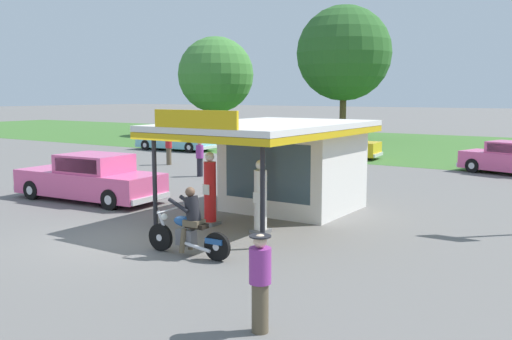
# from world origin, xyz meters

# --- Properties ---
(ground_plane) EXTENTS (300.00, 300.00, 0.00)m
(ground_plane) POSITION_xyz_m (0.00, 0.00, 0.00)
(ground_plane) COLOR slate
(grass_verge_strip) EXTENTS (120.00, 24.00, 0.01)m
(grass_verge_strip) POSITION_xyz_m (0.00, 30.00, 0.00)
(grass_verge_strip) COLOR #3D6B2D
(grass_verge_strip) RESTS_ON ground
(service_station_kiosk) EXTENTS (4.32, 6.75, 3.24)m
(service_station_kiosk) POSITION_xyz_m (1.68, 5.39, 1.64)
(service_station_kiosk) COLOR silver
(service_station_kiosk) RESTS_ON ground
(gas_pump_nearside) EXTENTS (0.44, 0.44, 2.04)m
(gas_pump_nearside) POSITION_xyz_m (0.85, 2.56, 0.94)
(gas_pump_nearside) COLOR slate
(gas_pump_nearside) RESTS_ON ground
(gas_pump_offside) EXTENTS (0.44, 0.44, 1.94)m
(gas_pump_offside) POSITION_xyz_m (2.51, 2.56, 0.88)
(gas_pump_offside) COLOR slate
(gas_pump_offside) RESTS_ON ground
(motorcycle_with_rider) EXTENTS (2.24, 0.70, 1.58)m
(motorcycle_with_rider) POSITION_xyz_m (2.35, -0.14, 0.65)
(motorcycle_with_rider) COLOR black
(motorcycle_with_rider) RESTS_ON ground
(featured_classic_sedan) EXTENTS (5.68, 2.29, 1.61)m
(featured_classic_sedan) POSITION_xyz_m (-4.89, 3.25, 0.73)
(featured_classic_sedan) COLOR #E55993
(featured_classic_sedan) RESTS_ON ground
(parked_car_back_row_centre_left) EXTENTS (5.47, 2.29, 1.50)m
(parked_car_back_row_centre_left) POSITION_xyz_m (-14.14, 18.27, 0.68)
(parked_car_back_row_centre_left) COLOR #7AC6D1
(parked_car_back_row_centre_left) RESTS_ON ground
(parked_car_back_row_right) EXTENTS (5.44, 2.26, 1.47)m
(parked_car_back_row_right) POSITION_xyz_m (-3.58, 19.93, 0.69)
(parked_car_back_row_right) COLOR gold
(parked_car_back_row_right) RESTS_ON ground
(bystander_standing_back_lot) EXTENTS (0.34, 0.34, 1.54)m
(bystander_standing_back_lot) POSITION_xyz_m (5.93, -2.74, 0.82)
(bystander_standing_back_lot) COLOR brown
(bystander_standing_back_lot) RESTS_ON ground
(bystander_strolling_foreground) EXTENTS (0.34, 0.34, 1.61)m
(bystander_strolling_foreground) POSITION_xyz_m (-5.35, 9.78, 0.85)
(bystander_strolling_foreground) COLOR black
(bystander_strolling_foreground) RESTS_ON ground
(bystander_chatting_near_pumps) EXTENTS (0.38, 0.38, 1.72)m
(bystander_chatting_near_pumps) POSITION_xyz_m (-9.36, 12.21, 0.92)
(bystander_chatting_near_pumps) COLOR brown
(bystander_chatting_near_pumps) RESTS_ON ground
(tree_oak_right) EXTENTS (7.48, 7.48, 10.58)m
(tree_oak_right) POSITION_xyz_m (-8.78, 32.23, 6.83)
(tree_oak_right) COLOR brown
(tree_oak_right) RESTS_ON ground
(tree_oak_distant_spare) EXTENTS (6.70, 6.70, 8.70)m
(tree_oak_distant_spare) POSITION_xyz_m (-20.71, 30.95, 5.23)
(tree_oak_distant_spare) COLOR brown
(tree_oak_distant_spare) RESTS_ON ground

